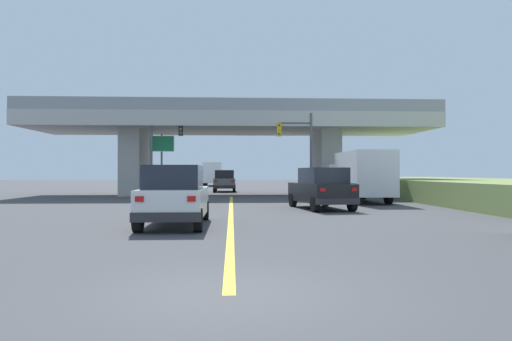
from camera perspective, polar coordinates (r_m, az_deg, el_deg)
The scene contains 11 objects.
ground at distance 38.30m, azimuth -2.98°, elevation -2.93°, with size 160.00×160.00×0.00m, color #424244.
overpass_bridge at distance 38.40m, azimuth -2.98°, elevation 4.63°, with size 31.27×8.85×7.15m.
lane_divider_stripe at distance 21.06m, azimuth -3.03°, elevation -5.10°, with size 0.20×28.25×0.01m, color yellow.
suv_lead at distance 16.07m, azimuth -9.70°, elevation -2.98°, with size 2.03×4.80×2.02m.
suv_crossing at distance 23.41m, azimuth 7.85°, elevation -2.13°, with size 2.73×4.95×2.02m.
box_truck at distance 29.54m, azimuth 12.46°, elevation -0.59°, with size 2.33×7.58×3.03m.
sedan_oncoming at distance 44.72m, azimuth -3.79°, elevation -1.25°, with size 2.04×4.51×2.02m.
traffic_signal_nearside at distance 34.24m, azimuth 5.34°, elevation 3.12°, with size 2.56×0.36×6.07m.
traffic_signal_farside at distance 34.74m, azimuth -11.29°, elevation 3.02°, with size 2.35×0.36×5.92m.
highway_sign at distance 35.63m, azimuth -11.28°, elevation 2.48°, with size 1.86×0.17×4.67m.
semi_truck_distant at distance 64.61m, azimuth -5.23°, elevation -0.39°, with size 2.33×7.43×3.12m.
Camera 1 is at (0.04, -6.86, 1.78)m, focal length 33.31 mm.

